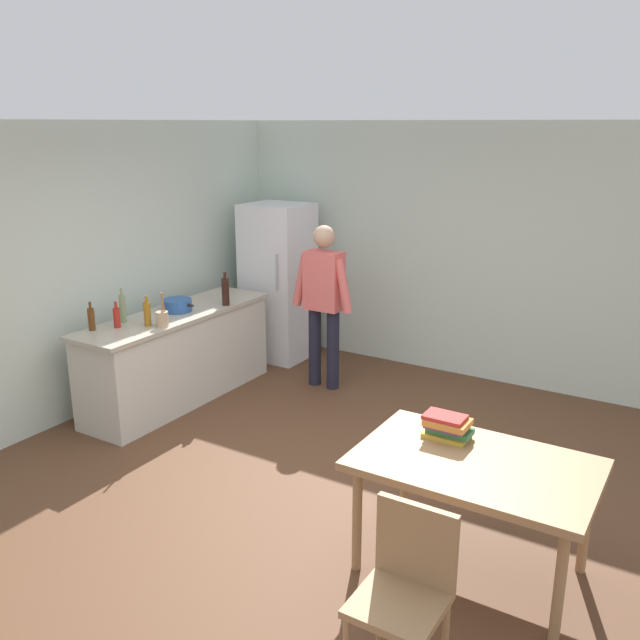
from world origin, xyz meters
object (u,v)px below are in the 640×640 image
person (324,296)px  chair (406,584)px  dining_table (475,473)px  cooking_pot (177,305)px  bottle_sauce_red (117,317)px  book_stack (447,426)px  bottle_vinegar_tall (123,308)px  bottle_oil_amber (147,313)px  refrigerator (278,282)px  bottle_beer_brown (91,319)px  bottle_wine_dark (225,291)px  utensil_jar (162,318)px

person → chair: bearing=-53.0°
dining_table → cooking_pot: cooking_pot is taller
bottle_sauce_red → book_stack: (3.25, -0.26, -0.17)m
bottle_vinegar_tall → bottle_oil_amber: size_ratio=1.14×
refrigerator → bottle_oil_amber: refrigerator is taller
bottle_vinegar_tall → dining_table: bearing=-9.7°
person → bottle_beer_brown: size_ratio=6.54×
bottle_vinegar_tall → bottle_wine_dark: (0.43, 0.97, 0.01)m
bottle_vinegar_tall → bottle_sauce_red: 0.18m
refrigerator → bottle_sauce_red: size_ratio=7.50×
refrigerator → dining_table: bearing=-39.3°
dining_table → bottle_wine_dark: (-3.16, 1.58, 0.37)m
utensil_jar → bottle_beer_brown: utensil_jar is taller
chair → bottle_vinegar_tall: bearing=151.6°
person → utensil_jar: size_ratio=5.31×
bottle_sauce_red → bottle_oil_amber: bottle_oil_amber is taller
bottle_vinegar_tall → book_stack: bottle_vinegar_tall is taller
chair → utensil_jar: 3.61m
utensil_jar → bottle_vinegar_tall: same height
bottle_sauce_red → cooking_pot: bearing=83.5°
refrigerator → bottle_beer_brown: bearing=-97.8°
chair → utensil_jar: size_ratio=2.84×
bottle_wine_dark → bottle_oil_amber: bearing=-98.8°
chair → refrigerator: bearing=127.3°
dining_table → chair: (-0.00, -0.97, -0.14)m
dining_table → utensil_jar: size_ratio=4.37×
refrigerator → cooking_pot: size_ratio=4.50×
bottle_wine_dark → book_stack: size_ratio=1.16×
person → dining_table: (2.35, -2.15, -0.31)m
book_stack → bottle_wine_dark: bearing=154.6°
utensil_jar → bottle_wine_dark: (0.01, 0.89, 0.07)m
bottle_oil_amber → book_stack: (3.05, -0.44, -0.19)m
bottle_vinegar_tall → bottle_beer_brown: bearing=-97.8°
chair → bottle_wine_dark: bottle_wine_dark is taller
bottle_oil_amber → cooking_pot: bearing=102.9°
bottle_beer_brown → bottle_vinegar_tall: bottle_vinegar_tall is taller
person → chair: (2.35, -3.11, -0.44)m
refrigerator → chair: bearing=-48.0°
dining_table → book_stack: size_ratio=4.77×
chair → bottle_wine_dark: 4.09m
refrigerator → bottle_wine_dark: size_ratio=5.29×
cooking_pot → bottle_wine_dark: 0.50m
person → utensil_jar: person is taller
chair → bottle_vinegar_tall: 3.95m
person → bottle_beer_brown: (-1.28, -1.86, 0.03)m
refrigerator → person: size_ratio=1.06×
chair → utensil_jar: utensil_jar is taller
dining_table → bottle_sauce_red: (-3.50, 0.46, 0.32)m
bottle_vinegar_tall → bottle_oil_amber: (0.28, 0.03, -0.02)m
cooking_pot → bottle_vinegar_tall: 0.57m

